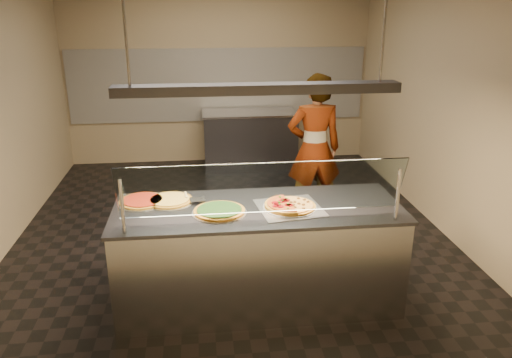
{
  "coord_description": "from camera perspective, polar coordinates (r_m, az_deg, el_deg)",
  "views": [
    {
      "loc": [
        -0.34,
        -5.38,
        2.6
      ],
      "look_at": [
        0.17,
        -0.96,
        1.02
      ],
      "focal_mm": 35.0,
      "sensor_mm": 36.0,
      "label": 1
    }
  ],
  "objects": [
    {
      "name": "perforated_tray",
      "position": [
        4.3,
        3.88,
        -3.25
      ],
      "size": [
        0.59,
        0.59,
        0.01
      ],
      "color": "silver",
      "rests_on": "serving_counter"
    },
    {
      "name": "half_pizza_pepperoni",
      "position": [
        4.27,
        2.51,
        -2.97
      ],
      "size": [
        0.28,
        0.46,
        0.05
      ],
      "color": "#8A5A18",
      "rests_on": "perforated_tray"
    },
    {
      "name": "pizza_spinach",
      "position": [
        4.21,
        -4.22,
        -3.64
      ],
      "size": [
        0.46,
        0.46,
        0.03
      ],
      "color": "silver",
      "rests_on": "serving_counter"
    },
    {
      "name": "sneeze_guard",
      "position": [
        3.89,
        0.85,
        -1.14
      ],
      "size": [
        2.25,
        0.18,
        0.54
      ],
      "color": "#B7B7BC",
      "rests_on": "serving_counter"
    },
    {
      "name": "half_pizza_sausage",
      "position": [
        4.31,
        5.25,
        -2.93
      ],
      "size": [
        0.28,
        0.46,
        0.04
      ],
      "color": "#8A5A18",
      "rests_on": "perforated_tray"
    },
    {
      "name": "worker",
      "position": [
        6.11,
        6.67,
        3.42
      ],
      "size": [
        0.68,
        0.46,
        1.83
      ],
      "primitive_type": "imported",
      "rotation": [
        0.0,
        0.0,
        3.17
      ],
      "color": "#3E3B4B",
      "rests_on": "ground"
    },
    {
      "name": "prep_table",
      "position": [
        8.25,
        -0.71,
        4.56
      ],
      "size": [
        1.54,
        0.74,
        0.93
      ],
      "color": "#3B3B41",
      "rests_on": "ground"
    },
    {
      "name": "tile_band",
      "position": [
        8.47,
        -4.28,
        10.66
      ],
      "size": [
        4.9,
        0.02,
        1.2
      ],
      "primitive_type": "cube",
      "color": "silver",
      "rests_on": "wall_back"
    },
    {
      "name": "lamp_rod_right",
      "position": [
        4.22,
        14.55,
        17.53
      ],
      "size": [
        0.02,
        0.02,
        1.01
      ],
      "primitive_type": "cylinder",
      "color": "#B7B7BC",
      "rests_on": "ceiling"
    },
    {
      "name": "heat_lamp_housing",
      "position": [
        4.04,
        0.26,
        10.27
      ],
      "size": [
        2.3,
        0.18,
        0.08
      ],
      "primitive_type": "cube",
      "color": "#3B3B41",
      "rests_on": "ceiling"
    },
    {
      "name": "wall_right",
      "position": [
        6.19,
        21.19,
        7.99
      ],
      "size": [
        0.02,
        6.0,
        3.0
      ],
      "primitive_type": "cube",
      "color": "#8F7D5C",
      "rests_on": "ground"
    },
    {
      "name": "wall_back",
      "position": [
        8.47,
        -4.32,
        12.03
      ],
      "size": [
        5.0,
        0.02,
        3.0
      ],
      "primitive_type": "cube",
      "color": "#8F7D5C",
      "rests_on": "ground"
    },
    {
      "name": "pizza_cheese",
      "position": [
        4.5,
        -9.81,
        -2.37
      ],
      "size": [
        0.43,
        0.43,
        0.03
      ],
      "color": "silver",
      "rests_on": "serving_counter"
    },
    {
      "name": "wall_front",
      "position": [
        2.64,
        1.44,
        -5.14
      ],
      "size": [
        5.0,
        0.02,
        3.0
      ],
      "primitive_type": "cube",
      "color": "#8F7D5C",
      "rests_on": "ground"
    },
    {
      "name": "lamp_rod_left",
      "position": [
        3.99,
        -14.84,
        17.42
      ],
      "size": [
        0.02,
        0.02,
        1.01
      ],
      "primitive_type": "cylinder",
      "color": "#B7B7BC",
      "rests_on": "ceiling"
    },
    {
      "name": "serving_counter",
      "position": [
        4.52,
        0.23,
        -8.64
      ],
      "size": [
        2.49,
        0.94,
        0.93
      ],
      "color": "#B7B7BC",
      "rests_on": "ground"
    },
    {
      "name": "ground",
      "position": [
        5.99,
        -2.69,
        -6.31
      ],
      "size": [
        5.0,
        6.0,
        0.02
      ],
      "primitive_type": "cube",
      "color": "black",
      "rests_on": "ground"
    },
    {
      "name": "pizza_spatula",
      "position": [
        4.5,
        -7.48,
        -2.01
      ],
      "size": [
        0.19,
        0.23,
        0.02
      ],
      "color": "#B7B7BC",
      "rests_on": "pizza_spinach"
    },
    {
      "name": "pizza_tomato",
      "position": [
        4.53,
        -12.85,
        -2.41
      ],
      "size": [
        0.43,
        0.43,
        0.03
      ],
      "color": "silver",
      "rests_on": "serving_counter"
    }
  ]
}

